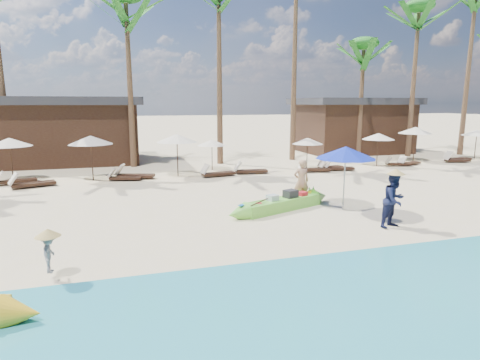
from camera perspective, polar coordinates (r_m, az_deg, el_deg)
name	(u,v)px	position (r m, az deg, el deg)	size (l,w,h in m)	color
ground	(259,229)	(12.73, 2.72, -7.01)	(240.00, 240.00, 0.00)	beige
wet_sand_strip	(342,304)	(8.52, 14.29, -16.74)	(240.00, 4.50, 0.01)	tan
green_canoe	(282,204)	(15.00, 5.98, -3.36)	(5.24, 2.31, 0.70)	#70D03F
tourist	(301,181)	(16.07, 8.72, -0.16)	(0.63, 0.41, 1.73)	tan
vendor_green	(394,200)	(13.61, 21.07, -2.68)	(0.87, 0.67, 1.78)	#151A3B
vendor_yellow	(49,253)	(10.00, -25.47, -9.37)	(0.58, 0.33, 0.90)	gray
blue_umbrella	(346,153)	(15.10, 14.79, 3.78)	(2.20, 2.20, 2.37)	#99999E
resort_parasol_3	(9,142)	(23.14, -29.97, 4.69)	(2.15, 2.15, 2.21)	#332014
lounger_3_right	(15,180)	(22.51, -29.39, -0.02)	(1.85, 1.01, 0.60)	#332014
resort_parasol_4	(91,140)	(21.74, -20.49, 5.35)	(2.23, 2.23, 2.30)	#332014
lounger_4_left	(30,183)	(21.25, -27.68, -0.37)	(2.07, 1.21, 0.67)	#332014
lounger_4_right	(123,177)	(21.37, -16.28, 0.41)	(1.72, 0.89, 0.56)	#332014
resort_parasol_5	(177,138)	(21.78, -8.96, 5.90)	(2.23, 2.23, 2.30)	#332014
lounger_5_left	(133,175)	(21.76, -14.97, 0.76)	(2.08, 1.17, 0.68)	#332014
resort_parasol_6	(212,143)	(23.65, -4.02, 5.33)	(1.76, 1.76, 1.81)	#332014
lounger_6_left	(216,173)	(21.66, -3.41, 1.03)	(1.95, 0.87, 0.64)	#332014
lounger_6_right	(249,170)	(22.51, 1.29, 1.42)	(1.93, 0.81, 0.63)	#332014
resort_parasol_7	(307,141)	(24.10, 9.58, 5.50)	(1.84, 1.84, 1.90)	#332014
lounger_7_left	(312,169)	(23.44, 10.26, 1.62)	(1.91, 0.97, 0.62)	#332014
lounger_7_right	(338,167)	(24.27, 13.73, 1.76)	(1.79, 0.94, 0.58)	#332014
resort_parasol_8	(378,136)	(26.53, 19.08, 5.88)	(2.02, 2.02, 2.08)	#332014
lounger_8_left	(329,166)	(24.55, 12.53, 1.89)	(1.68, 0.81, 0.55)	#332014
resort_parasol_9	(415,130)	(29.81, 23.68, 6.50)	(2.27, 2.27, 2.34)	#332014
lounger_9_left	(397,163)	(27.16, 21.42, 2.24)	(1.69, 0.93, 0.55)	#332014
lounger_9_right	(408,162)	(27.77, 22.80, 2.32)	(1.70, 0.78, 0.56)	#332014
resort_parasol_10	(477,133)	(32.78, 30.65, 5.81)	(2.02, 2.02, 2.08)	#332014
lounger_10_left	(456,160)	(30.49, 28.35, 2.55)	(1.72, 0.91, 0.56)	#332014
lounger_10_right	(456,158)	(31.22, 28.40, 2.76)	(1.91, 0.79, 0.63)	#332014
palm_3	(127,22)	(26.14, -15.82, 20.77)	(2.08, 2.08, 10.52)	brown
palm_4	(219,12)	(26.76, -3.04, 22.81)	(2.08, 2.08, 11.70)	brown
palm_6	(363,58)	(31.10, 17.14, 16.21)	(2.08, 2.08, 8.51)	brown
palm_7	(418,30)	(32.86, 23.94, 18.88)	(2.08, 2.08, 11.08)	brown
palm_8	(474,15)	(35.80, 30.33, 19.55)	(2.08, 2.08, 12.70)	brown
pavilion_west	(58,130)	(29.26, -24.44, 6.54)	(10.80, 6.60, 4.30)	#332014
pavilion_east	(351,125)	(34.12, 15.56, 7.60)	(8.80, 6.60, 4.30)	#332014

